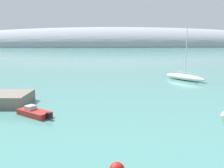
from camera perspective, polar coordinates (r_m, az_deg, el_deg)
The scene contains 3 objects.
distant_ridge at distance 231.58m, azimuth 1.29°, elevation 8.65°, with size 381.62×71.22×34.92m, color #999EA8.
sailboat_white_outer_mooring at distance 46.61m, azimuth 16.40°, elevation 1.57°, with size 6.11×7.82×9.54m.
motorboat_red_alongside_breakwater at distance 25.54m, azimuth -17.46°, elevation -6.28°, with size 3.86×3.43×0.95m.
Camera 1 is at (-3.91, 1.04, 7.48)m, focal length 39.69 mm.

